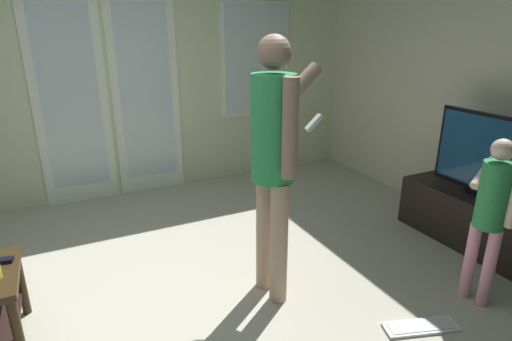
{
  "coord_description": "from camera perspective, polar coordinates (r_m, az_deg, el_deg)",
  "views": [
    {
      "loc": [
        -0.27,
        -2.07,
        1.7
      ],
      "look_at": [
        0.8,
        0.09,
        0.85
      ],
      "focal_mm": 29.04,
      "sensor_mm": 36.0,
      "label": 1
    }
  ],
  "objects": [
    {
      "name": "wall_right_plain",
      "position": [
        3.9,
        31.76,
        10.05
      ],
      "size": [
        0.06,
        4.64,
        2.52
      ],
      "color": "beige",
      "rests_on": "ground_plane"
    },
    {
      "name": "flat_screen_tv",
      "position": [
        3.58,
        30.26,
        1.41
      ],
      "size": [
        0.08,
        1.04,
        0.65
      ],
      "color": "black",
      "rests_on": "tv_stand"
    },
    {
      "name": "wall_back_with_doors",
      "position": [
        4.39,
        -22.14,
        11.99
      ],
      "size": [
        6.06,
        0.09,
        2.55
      ],
      "color": "beige",
      "rests_on": "ground_plane"
    },
    {
      "name": "loose_keyboard",
      "position": [
        2.8,
        21.76,
        -19.39
      ],
      "size": [
        0.46,
        0.26,
        0.02
      ],
      "color": "white",
      "rests_on": "ground_plane"
    },
    {
      "name": "ground_plane",
      "position": [
        2.69,
        -15.51,
        -20.82
      ],
      "size": [
        6.06,
        4.64,
        0.02
      ],
      "primitive_type": "cube",
      "color": "#B9B2A0"
    },
    {
      "name": "person_child",
      "position": [
        2.89,
        29.68,
        -4.51
      ],
      "size": [
        0.44,
        0.36,
        1.09
      ],
      "color": "pink",
      "rests_on": "ground_plane"
    },
    {
      "name": "tv_stand",
      "position": [
        3.76,
        28.94,
        -6.51
      ],
      "size": [
        0.43,
        1.36,
        0.43
      ],
      "color": "black",
      "rests_on": "ground_plane"
    },
    {
      "name": "person_adult",
      "position": [
        2.48,
        2.59,
        2.8
      ],
      "size": [
        0.62,
        0.47,
        1.66
      ],
      "color": "tan",
      "rests_on": "ground_plane"
    }
  ]
}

